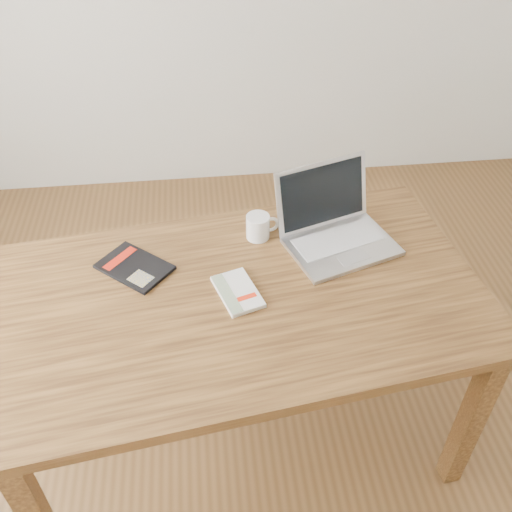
{
  "coord_description": "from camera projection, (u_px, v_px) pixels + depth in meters",
  "views": [
    {
      "loc": [
        -0.19,
        -1.09,
        1.99
      ],
      "look_at": [
        -0.04,
        0.22,
        0.85
      ],
      "focal_mm": 40.0,
      "sensor_mm": 36.0,
      "label": 1
    }
  ],
  "objects": [
    {
      "name": "room",
      "position": [
        255.0,
        148.0,
        1.24
      ],
      "size": [
        4.04,
        4.04,
        2.7
      ],
      "color": "brown",
      "rests_on": "ground"
    },
    {
      "name": "desk",
      "position": [
        243.0,
        314.0,
        1.82
      ],
      "size": [
        1.6,
        1.05,
        0.75
      ],
      "rotation": [
        0.0,
        0.0,
        0.14
      ],
      "color": "brown",
      "rests_on": "ground"
    },
    {
      "name": "white_guidebook",
      "position": [
        238.0,
        292.0,
        1.76
      ],
      "size": [
        0.16,
        0.21,
        0.02
      ],
      "rotation": [
        0.0,
        0.0,
        0.31
      ],
      "color": "silver",
      "rests_on": "desk"
    },
    {
      "name": "black_guidebook",
      "position": [
        134.0,
        267.0,
        1.85
      ],
      "size": [
        0.27,
        0.26,
        0.01
      ],
      "rotation": [
        0.0,
        0.0,
        0.86
      ],
      "color": "black",
      "rests_on": "desk"
    },
    {
      "name": "laptop",
      "position": [
        335.0,
        227.0,
        1.93
      ],
      "size": [
        0.42,
        0.4,
        0.24
      ],
      "rotation": [
        0.0,
        0.0,
        0.32
      ],
      "color": "silver",
      "rests_on": "desk"
    },
    {
      "name": "coffee_mug",
      "position": [
        259.0,
        226.0,
        1.94
      ],
      "size": [
        0.12,
        0.08,
        0.09
      ],
      "rotation": [
        0.0,
        0.0,
        0.17
      ],
      "color": "white",
      "rests_on": "desk"
    }
  ]
}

